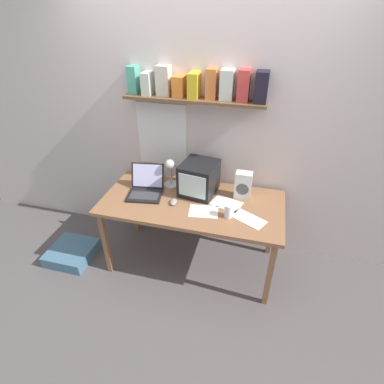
# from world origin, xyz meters

# --- Properties ---
(ground_plane) EXTENTS (12.00, 12.00, 0.00)m
(ground_plane) POSITION_xyz_m (0.00, 0.00, 0.00)
(ground_plane) COLOR #585152
(back_wall) EXTENTS (5.60, 0.24, 2.60)m
(back_wall) POSITION_xyz_m (-0.00, 0.46, 1.31)
(back_wall) COLOR silver
(back_wall) RESTS_ON ground_plane
(corner_desk) EXTENTS (1.64, 0.78, 0.75)m
(corner_desk) POSITION_xyz_m (0.00, 0.00, 0.69)
(corner_desk) COLOR #90603F
(corner_desk) RESTS_ON ground_plane
(crt_monitor) EXTENTS (0.36, 0.38, 0.30)m
(crt_monitor) POSITION_xyz_m (0.02, 0.17, 0.90)
(crt_monitor) COLOR black
(crt_monitor) RESTS_ON corner_desk
(laptop) EXTENTS (0.36, 0.37, 0.24)m
(laptop) POSITION_xyz_m (-0.46, 0.04, 0.82)
(laptop) COLOR black
(laptop) RESTS_ON corner_desk
(desk_lamp) EXTENTS (0.15, 0.17, 0.30)m
(desk_lamp) POSITION_xyz_m (-0.26, 0.19, 0.93)
(desk_lamp) COLOR silver
(desk_lamp) RESTS_ON corner_desk
(juice_glass) EXTENTS (0.07, 0.07, 0.12)m
(juice_glass) POSITION_xyz_m (0.35, -0.14, 0.81)
(juice_glass) COLOR white
(juice_glass) RESTS_ON corner_desk
(space_heater) EXTENTS (0.15, 0.11, 0.26)m
(space_heater) POSITION_xyz_m (0.43, 0.19, 0.88)
(space_heater) COLOR silver
(space_heater) RESTS_ON corner_desk
(computer_mouse) EXTENTS (0.07, 0.11, 0.03)m
(computer_mouse) POSITION_xyz_m (-0.15, -0.07, 0.77)
(computer_mouse) COLOR gray
(computer_mouse) RESTS_ON corner_desk
(loose_paper_near_monitor) EXTENTS (0.27, 0.22, 0.00)m
(loose_paper_near_monitor) POSITION_xyz_m (0.14, -0.13, 0.76)
(loose_paper_near_monitor) COLOR white
(loose_paper_near_monitor) RESTS_ON corner_desk
(loose_paper_near_laptop) EXTENTS (0.30, 0.25, 0.00)m
(loose_paper_near_laptop) POSITION_xyz_m (0.31, 0.04, 0.76)
(loose_paper_near_laptop) COLOR white
(loose_paper_near_laptop) RESTS_ON corner_desk
(printed_handout) EXTENTS (0.32, 0.27, 0.00)m
(printed_handout) POSITION_xyz_m (0.52, -0.13, 0.76)
(printed_handout) COLOR white
(printed_handout) RESTS_ON corner_desk
(floor_cushion) EXTENTS (0.44, 0.44, 0.12)m
(floor_cushion) POSITION_xyz_m (-1.23, -0.26, 0.06)
(floor_cushion) COLOR #466E8A
(floor_cushion) RESTS_ON ground_plane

